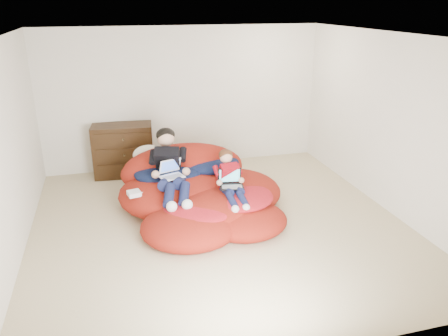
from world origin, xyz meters
TOP-DOWN VIEW (x-y plane):
  - room_shell at (0.00, 0.00)m, footprint 5.10×5.10m
  - dresser at (-1.14, 2.23)m, footprint 1.06×0.62m
  - beanbag_pile at (-0.16, 0.54)m, footprint 2.41×2.37m
  - cream_pillow at (-0.79, 1.42)m, footprint 0.47×0.30m
  - older_boy at (-0.56, 0.63)m, footprint 0.47×1.27m
  - younger_boy at (0.21, 0.21)m, footprint 0.30×0.89m
  - laptop_white at (-0.56, 0.53)m, footprint 0.37×0.39m
  - laptop_black at (0.21, 0.16)m, footprint 0.35×0.30m
  - power_adapter at (-1.10, 0.41)m, footprint 0.20×0.20m

SIDE VIEW (x-z plane):
  - room_shell at x=0.00m, z-range -1.17..1.60m
  - beanbag_pile at x=-0.16m, z-range -0.20..0.71m
  - power_adapter at x=-1.10m, z-range 0.39..0.45m
  - dresser at x=-1.14m, z-range 0.00..0.91m
  - laptop_black at x=0.21m, z-range 0.43..0.67m
  - younger_boy at x=0.21m, z-range 0.29..0.91m
  - cream_pillow at x=-0.79m, z-range 0.47..0.77m
  - laptop_white at x=-0.56m, z-range 0.53..0.75m
  - older_boy at x=-0.56m, z-range 0.31..1.13m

